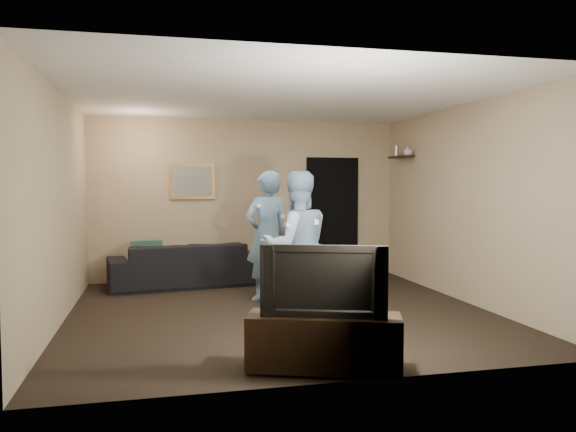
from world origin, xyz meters
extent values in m
plane|color=black|center=(0.00, 0.00, 0.00)|extent=(5.00, 5.00, 0.00)
cube|color=silver|center=(0.00, 0.00, 2.60)|extent=(5.00, 5.00, 0.04)
cube|color=tan|center=(0.00, 2.50, 1.30)|extent=(5.00, 0.04, 2.60)
cube|color=tan|center=(0.00, -2.50, 1.30)|extent=(5.00, 0.04, 2.60)
cube|color=tan|center=(-2.50, 0.00, 1.30)|extent=(0.04, 5.00, 2.60)
cube|color=tan|center=(2.50, 0.00, 1.30)|extent=(0.04, 5.00, 2.60)
imported|color=black|center=(-1.04, 2.02, 0.33)|extent=(2.36, 1.18, 0.66)
cube|color=#174635|center=(-1.61, 2.02, 0.48)|extent=(0.47, 0.22, 0.45)
cube|color=olive|center=(-0.90, 2.48, 1.60)|extent=(0.72, 0.05, 0.57)
cube|color=slate|center=(-0.90, 2.45, 1.60)|extent=(0.62, 0.01, 0.47)
cube|color=black|center=(1.45, 2.47, 1.00)|extent=(0.90, 0.06, 2.00)
cube|color=silver|center=(0.85, 2.48, 1.30)|extent=(0.08, 0.02, 0.12)
cube|color=black|center=(2.39, 1.80, 1.99)|extent=(0.20, 0.60, 0.03)
imported|color=silver|center=(2.39, 1.55, 2.08)|extent=(0.17, 0.17, 0.14)
cylinder|color=silver|center=(2.39, 1.97, 2.09)|extent=(0.06, 0.06, 0.18)
cube|color=black|center=(-0.11, -2.23, 0.25)|extent=(1.33, 0.81, 0.45)
imported|color=black|center=(-0.11, -2.23, 0.77)|extent=(1.01, 0.47, 0.59)
imported|color=#6E9CBF|center=(-0.02, 0.72, 0.86)|extent=(0.72, 0.57, 1.73)
cube|color=white|center=(-0.18, 0.50, 1.28)|extent=(0.04, 0.14, 0.04)
cube|color=white|center=(0.14, 0.50, 1.13)|extent=(0.05, 0.09, 0.05)
imported|color=#8AAAC8|center=(0.08, -0.51, 0.85)|extent=(0.87, 0.70, 1.70)
cube|color=white|center=(-0.08, -0.73, 1.12)|extent=(0.04, 0.14, 0.04)
cube|color=white|center=(0.24, -0.73, 1.14)|extent=(0.05, 0.09, 0.05)
camera|label=1|loc=(-1.44, -6.62, 1.56)|focal=35.00mm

